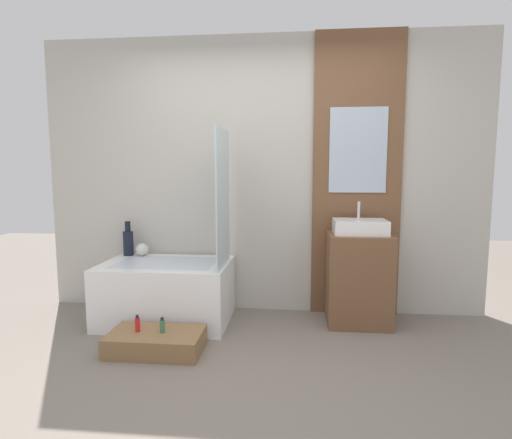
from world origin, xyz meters
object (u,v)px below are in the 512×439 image
(wooden_step_bench, at_px, (156,342))
(sink, at_px, (360,227))
(bottle_soap_secondary, at_px, (162,326))
(vase_tall_dark, at_px, (128,241))
(vase_round_light, at_px, (142,250))
(bathtub, at_px, (167,292))
(bottle_soap_primary, at_px, (137,324))

(wooden_step_bench, relative_size, sink, 1.54)
(wooden_step_bench, bearing_deg, sink, 25.03)
(wooden_step_bench, xyz_separation_m, bottle_soap_secondary, (0.05, 0.00, 0.13))
(vase_tall_dark, height_order, vase_round_light, vase_tall_dark)
(bottle_soap_secondary, bearing_deg, bathtub, 105.11)
(bottle_soap_primary, bearing_deg, bottle_soap_secondary, 0.00)
(bathtub, height_order, bottle_soap_secondary, bathtub)
(vase_round_light, xyz_separation_m, bottle_soap_secondary, (0.49, -0.89, -0.40))
(wooden_step_bench, height_order, vase_round_light, vase_round_light)
(sink, relative_size, bottle_soap_secondary, 3.93)
(sink, bearing_deg, wooden_step_bench, -154.97)
(wooden_step_bench, relative_size, vase_tall_dark, 2.09)
(bathtub, distance_m, wooden_step_bench, 0.66)
(vase_tall_dark, xyz_separation_m, bottle_soap_primary, (0.44, -0.90, -0.47))
(sink, bearing_deg, bottle_soap_primary, -156.76)
(sink, height_order, bottle_soap_primary, sink)
(bottle_soap_primary, height_order, bottle_soap_secondary, bottle_soap_primary)
(sink, distance_m, vase_tall_dark, 2.18)
(wooden_step_bench, xyz_separation_m, vase_round_light, (-0.44, 0.89, 0.52))
(vase_tall_dark, height_order, bottle_soap_secondary, vase_tall_dark)
(sink, relative_size, vase_round_light, 3.73)
(vase_round_light, xyz_separation_m, bottle_soap_primary, (0.30, -0.89, -0.39))
(sink, xyz_separation_m, vase_round_light, (-2.03, 0.14, -0.27))
(vase_tall_dark, distance_m, bottle_soap_secondary, 1.19)
(vase_round_light, distance_m, bottle_soap_primary, 1.01)
(wooden_step_bench, relative_size, bottle_soap_primary, 5.49)
(vase_round_light, bearing_deg, vase_tall_dark, 174.90)
(vase_round_light, bearing_deg, wooden_step_bench, -63.68)
(wooden_step_bench, distance_m, vase_round_light, 1.12)
(bathtub, xyz_separation_m, wooden_step_bench, (0.12, -0.62, -0.20))
(wooden_step_bench, xyz_separation_m, bottle_soap_primary, (-0.14, 0.00, 0.13))
(wooden_step_bench, height_order, sink, sink)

